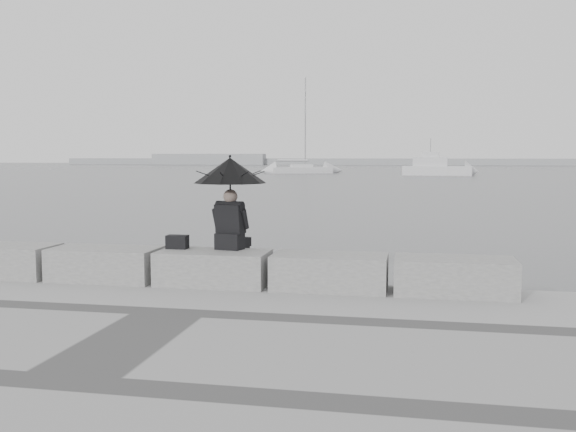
% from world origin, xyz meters
% --- Properties ---
extents(ground, '(360.00, 360.00, 0.00)m').
position_xyz_m(ground, '(0.00, 0.00, 0.00)').
color(ground, '#47494C').
rests_on(ground, ground).
extents(stone_block_far_left, '(1.60, 0.80, 0.50)m').
position_xyz_m(stone_block_far_left, '(-3.40, -0.45, 0.75)').
color(stone_block_far_left, slate).
rests_on(stone_block_far_left, promenade).
extents(stone_block_left, '(1.60, 0.80, 0.50)m').
position_xyz_m(stone_block_left, '(-1.70, -0.45, 0.75)').
color(stone_block_left, slate).
rests_on(stone_block_left, promenade).
extents(stone_block_centre, '(1.60, 0.80, 0.50)m').
position_xyz_m(stone_block_centre, '(0.00, -0.45, 0.75)').
color(stone_block_centre, slate).
rests_on(stone_block_centre, promenade).
extents(stone_block_right, '(1.60, 0.80, 0.50)m').
position_xyz_m(stone_block_right, '(1.70, -0.45, 0.75)').
color(stone_block_right, slate).
rests_on(stone_block_right, promenade).
extents(stone_block_far_right, '(1.60, 0.80, 0.50)m').
position_xyz_m(stone_block_far_right, '(3.40, -0.45, 0.75)').
color(stone_block_far_right, slate).
rests_on(stone_block_far_right, promenade).
extents(seated_person, '(1.07, 1.07, 1.39)m').
position_xyz_m(seated_person, '(0.18, -0.20, 1.98)').
color(seated_person, black).
rests_on(seated_person, stone_block_centre).
extents(bag, '(0.31, 0.18, 0.20)m').
position_xyz_m(bag, '(-0.60, -0.32, 1.10)').
color(bag, black).
rests_on(bag, stone_block_centre).
extents(distant_landmass, '(180.00, 8.00, 2.80)m').
position_xyz_m(distant_landmass, '(-8.14, 154.51, 0.90)').
color(distant_landmass, '#929497').
rests_on(distant_landmass, ground).
extents(sailboat_left, '(8.41, 5.37, 12.90)m').
position_xyz_m(sailboat_left, '(-12.04, 76.03, 0.52)').
color(sailboat_left, silver).
rests_on(sailboat_left, ground).
extents(motor_cruiser, '(8.19, 3.30, 4.50)m').
position_xyz_m(motor_cruiser, '(5.55, 69.74, 0.89)').
color(motor_cruiser, silver).
rests_on(motor_cruiser, ground).
extents(dinghy, '(3.64, 2.94, 0.57)m').
position_xyz_m(dinghy, '(-17.73, 59.29, 0.29)').
color(dinghy, gray).
rests_on(dinghy, ground).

